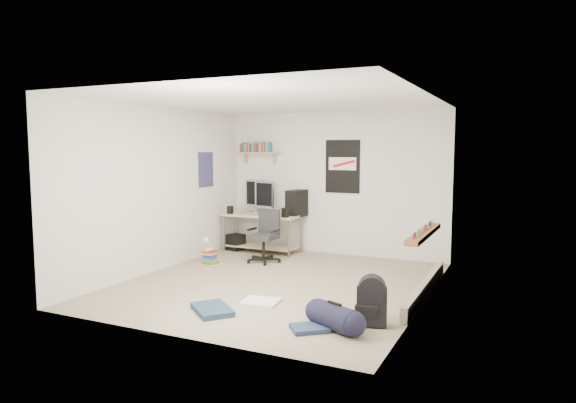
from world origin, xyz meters
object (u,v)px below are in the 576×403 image
at_px(desk, 262,232).
at_px(book_stack, 209,255).
at_px(duffel_bag, 334,317).
at_px(backpack, 372,306).
at_px(office_chair, 263,233).

height_order(desk, book_stack, desk).
relative_size(duffel_bag, book_stack, 1.28).
relative_size(desk, backpack, 3.41).
relative_size(backpack, book_stack, 1.02).
bearing_deg(backpack, office_chair, 122.94).
xyz_separation_m(backpack, duffel_bag, (-0.30, -0.32, -0.06)).
bearing_deg(book_stack, office_chair, 35.88).
xyz_separation_m(desk, duffel_bag, (2.58, -3.24, -0.22)).
bearing_deg(backpack, desk, 119.17).
distance_m(duffel_bag, book_stack, 3.49).
bearing_deg(book_stack, duffel_bag, -34.69).
bearing_deg(office_chair, book_stack, -140.67).
relative_size(office_chair, backpack, 2.06).
distance_m(desk, book_stack, 1.31).
relative_size(desk, book_stack, 3.47).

